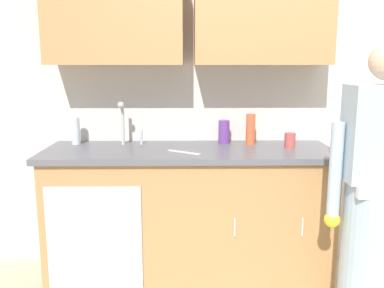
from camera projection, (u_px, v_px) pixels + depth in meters
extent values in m
cube|color=beige|center=(262.00, 85.00, 3.09)|extent=(4.80, 0.10, 2.70)
cube|color=#B27F4C|center=(115.00, 12.00, 2.77)|extent=(0.91, 0.34, 0.70)
cube|color=#B27F4C|center=(262.00, 12.00, 2.78)|extent=(0.91, 0.34, 0.70)
cube|color=#B27F4C|center=(189.00, 217.00, 2.91)|extent=(1.90, 0.60, 0.90)
cube|color=#B7BABF|center=(95.00, 241.00, 2.61)|extent=(0.60, 0.01, 0.72)
cylinder|color=silver|center=(235.00, 227.00, 2.60)|extent=(0.01, 0.01, 0.12)
cylinder|color=silver|center=(302.00, 227.00, 2.61)|extent=(0.01, 0.01, 0.12)
cube|color=#595960|center=(189.00, 151.00, 2.82)|extent=(1.96, 0.66, 0.04)
cube|color=#B7BABF|center=(126.00, 152.00, 2.82)|extent=(0.50, 0.36, 0.03)
cylinder|color=#B7BABF|center=(123.00, 124.00, 2.93)|extent=(0.02, 0.02, 0.30)
sphere|color=#B7BABF|center=(121.00, 105.00, 2.85)|extent=(0.04, 0.04, 0.04)
cylinder|color=#B7BABF|center=(141.00, 138.00, 2.95)|extent=(0.02, 0.02, 0.10)
cylinder|color=#A3B7C6|center=(371.00, 256.00, 2.34)|extent=(0.34, 0.34, 0.88)
cube|color=#A3B7C6|center=(382.00, 134.00, 2.21)|extent=(0.38, 0.22, 0.52)
cylinder|color=#A3B7C6|center=(335.00, 172.00, 2.26)|extent=(0.07, 0.07, 0.55)
sphere|color=yellow|center=(332.00, 220.00, 2.32)|extent=(0.09, 0.09, 0.09)
cylinder|color=#E05933|center=(251.00, 129.00, 2.94)|extent=(0.07, 0.07, 0.22)
cylinder|color=silver|center=(76.00, 131.00, 2.95)|extent=(0.06, 0.06, 0.19)
cylinder|color=#66388C|center=(224.00, 132.00, 2.99)|extent=(0.08, 0.08, 0.17)
cylinder|color=#B24C47|center=(290.00, 140.00, 2.84)|extent=(0.08, 0.08, 0.10)
cube|color=silver|center=(184.00, 152.00, 2.69)|extent=(0.21, 0.15, 0.01)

